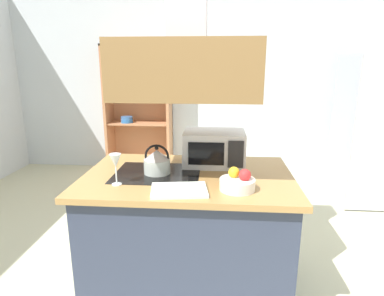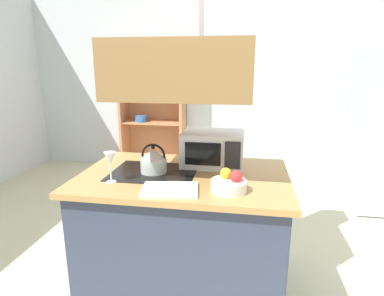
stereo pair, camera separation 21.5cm
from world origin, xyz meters
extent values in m
plane|color=beige|center=(0.00, 0.00, 0.00)|extent=(7.80, 7.80, 0.00)
cube|color=silver|center=(0.00, 3.00, 1.35)|extent=(6.00, 0.12, 2.70)
cube|color=#30384D|center=(0.04, 0.07, 0.43)|extent=(1.38, 0.89, 0.86)
cube|color=#A97E46|center=(0.04, 0.07, 0.88)|extent=(1.46, 0.97, 0.04)
cube|color=black|center=(-0.18, 0.07, 0.90)|extent=(0.60, 0.48, 0.00)
cube|color=brown|center=(0.04, 0.07, 1.62)|extent=(0.90, 0.70, 0.36)
cube|color=#ADB4C6|center=(2.16, 1.88, 0.88)|extent=(0.90, 0.72, 1.76)
cube|color=#BABABB|center=(1.94, 1.50, 0.88)|extent=(0.44, 0.03, 1.72)
cube|color=#B9794F|center=(-1.43, 2.74, 0.96)|extent=(0.04, 0.40, 1.93)
cube|color=#B9794F|center=(-0.49, 2.74, 0.96)|extent=(0.04, 0.40, 1.93)
cube|color=#B9794F|center=(-0.96, 2.74, 1.91)|extent=(0.98, 0.40, 0.03)
cube|color=#B9794F|center=(-0.96, 2.74, 0.04)|extent=(0.98, 0.40, 0.08)
cube|color=#B9794F|center=(-0.96, 2.93, 0.96)|extent=(0.98, 0.02, 1.93)
cube|color=#B9794F|center=(-0.96, 2.74, 0.77)|extent=(0.90, 0.36, 0.02)
cube|color=#B9794F|center=(-0.96, 2.74, 1.25)|extent=(0.90, 0.36, 0.02)
cylinder|color=#2D68AC|center=(-1.14, 2.69, 0.81)|extent=(0.18, 0.18, 0.05)
cylinder|color=#3866A4|center=(-1.14, 2.69, 0.85)|extent=(0.17, 0.17, 0.05)
cylinder|color=silver|center=(-0.84, 2.70, 1.32)|extent=(0.01, 0.01, 0.12)
cone|color=silver|center=(-0.84, 2.70, 1.42)|extent=(0.07, 0.07, 0.08)
cylinder|color=silver|center=(-0.69, 2.70, 1.32)|extent=(0.01, 0.01, 0.12)
cone|color=silver|center=(-0.69, 2.70, 1.42)|extent=(0.07, 0.07, 0.08)
cylinder|color=#B5BEB6|center=(-0.18, 0.07, 0.95)|extent=(0.19, 0.19, 0.10)
cone|color=#BAB4B7|center=(-0.18, 0.07, 1.04)|extent=(0.18, 0.18, 0.07)
sphere|color=black|center=(-0.18, 0.07, 1.09)|extent=(0.03, 0.03, 0.03)
torus|color=black|center=(-0.18, 0.07, 1.02)|extent=(0.18, 0.02, 0.18)
cube|color=white|center=(0.01, -0.25, 0.91)|extent=(0.37, 0.29, 0.02)
cube|color=silver|center=(0.22, 0.32, 1.03)|extent=(0.46, 0.34, 0.26)
cube|color=black|center=(0.16, 0.15, 1.03)|extent=(0.26, 0.01, 0.17)
cube|color=#262628|center=(0.37, 0.15, 1.03)|extent=(0.11, 0.01, 0.20)
cylinder|color=silver|center=(-0.40, -0.17, 0.90)|extent=(0.06, 0.06, 0.01)
cylinder|color=silver|center=(-0.40, -0.17, 0.96)|extent=(0.01, 0.01, 0.11)
cone|color=silver|center=(-0.40, -0.17, 1.06)|extent=(0.08, 0.08, 0.09)
cylinder|color=silver|center=(0.37, -0.20, 0.94)|extent=(0.22, 0.22, 0.07)
sphere|color=red|center=(0.41, -0.20, 1.00)|extent=(0.08, 0.08, 0.08)
sphere|color=yellow|center=(0.35, -0.16, 1.00)|extent=(0.07, 0.07, 0.07)
camera|label=1|loc=(0.24, -2.10, 1.66)|focal=30.43mm
camera|label=2|loc=(0.46, -2.07, 1.66)|focal=30.43mm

